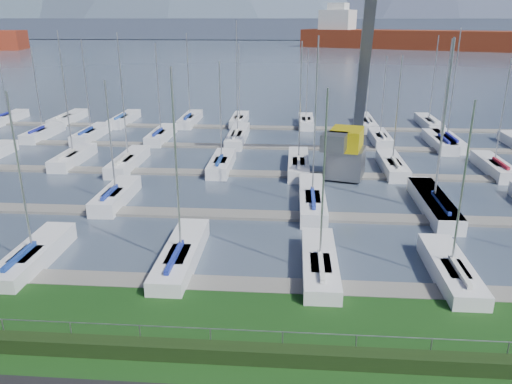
# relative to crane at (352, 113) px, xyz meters

# --- Properties ---
(water) EXTENTS (800.00, 540.00, 0.20)m
(water) POSITION_rel_crane_xyz_m (-7.32, 233.21, -5.73)
(water) COLOR #445063
(hedge) EXTENTS (80.00, 0.70, 0.70)m
(hedge) POSITION_rel_crane_xyz_m (-7.32, -27.19, -4.98)
(hedge) COLOR black
(hedge) RESTS_ON grass
(fence) EXTENTS (80.00, 0.04, 0.04)m
(fence) POSITION_rel_crane_xyz_m (-7.32, -26.79, -4.13)
(fence) COLOR gray
(fence) RESTS_ON grass
(foothill) EXTENTS (900.00, 80.00, 12.00)m
(foothill) POSITION_rel_crane_xyz_m (-7.32, 303.21, 0.67)
(foothill) COLOR #454F64
(foothill) RESTS_ON water
(docks) EXTENTS (90.00, 41.60, 0.25)m
(docks) POSITION_rel_crane_xyz_m (-7.32, -0.79, -5.55)
(docks) COLOR slate
(docks) RESTS_ON water
(crane) EXTENTS (5.16, 13.44, 22.35)m
(crane) POSITION_rel_crane_xyz_m (0.00, 0.00, 0.00)
(crane) COLOR slate
(crane) RESTS_ON water
(cargo_ship_mid) EXTENTS (97.10, 52.85, 21.50)m
(cargo_ship_mid) POSITION_rel_crane_xyz_m (41.71, 189.62, -1.77)
(cargo_ship_mid) COLOR maroon
(cargo_ship_mid) RESTS_ON water
(sailboat_fleet) EXTENTS (75.16, 49.74, 13.57)m
(sailboat_fleet) POSITION_rel_crane_xyz_m (-8.20, 1.69, 0.11)
(sailboat_fleet) COLOR navy
(sailboat_fleet) RESTS_ON water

